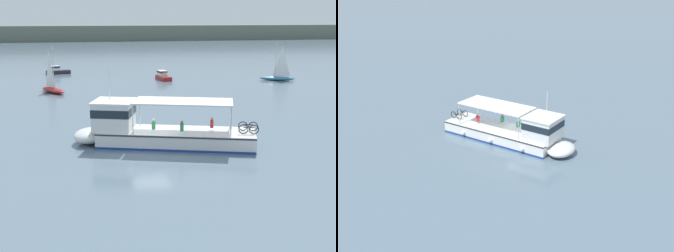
# 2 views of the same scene
# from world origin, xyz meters

# --- Properties ---
(ground_plane) EXTENTS (400.00, 400.00, 0.00)m
(ground_plane) POSITION_xyz_m (0.00, 0.00, 0.00)
(ground_plane) COLOR slate
(distant_shoreline) EXTENTS (400.00, 28.00, 5.32)m
(distant_shoreline) POSITION_xyz_m (0.00, 147.66, 2.66)
(distant_shoreline) COLOR #606B5B
(distant_shoreline) RESTS_ON ground
(ferry_main) EXTENTS (13.04, 6.89, 5.32)m
(ferry_main) POSITION_xyz_m (0.31, 0.70, 1.02)
(ferry_main) COLOR white
(ferry_main) RESTS_ON ground
(sailboat_far_right) EXTENTS (4.97, 3.10, 5.40)m
(sailboat_far_right) POSITION_xyz_m (22.79, 29.97, 0.54)
(sailboat_far_right) COLOR teal
(sailboat_far_right) RESTS_ON ground
(motorboat_mid_channel) EXTENTS (1.81, 3.75, 1.26)m
(motorboat_mid_channel) POSITION_xyz_m (7.23, 33.81, 0.54)
(motorboat_mid_channel) COLOR maroon
(motorboat_mid_channel) RESTS_ON ground
(motorboat_far_left) EXTENTS (3.81, 2.19, 1.26)m
(motorboat_far_left) POSITION_xyz_m (-7.69, 43.49, 0.54)
(motorboat_far_left) COLOR #232328
(motorboat_far_left) RESTS_ON ground
(sailboat_off_bow) EXTENTS (3.58, 4.87, 5.40)m
(sailboat_off_bow) POSITION_xyz_m (-7.53, 25.37, 0.54)
(sailboat_off_bow) COLOR maroon
(sailboat_off_bow) RESTS_ON ground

